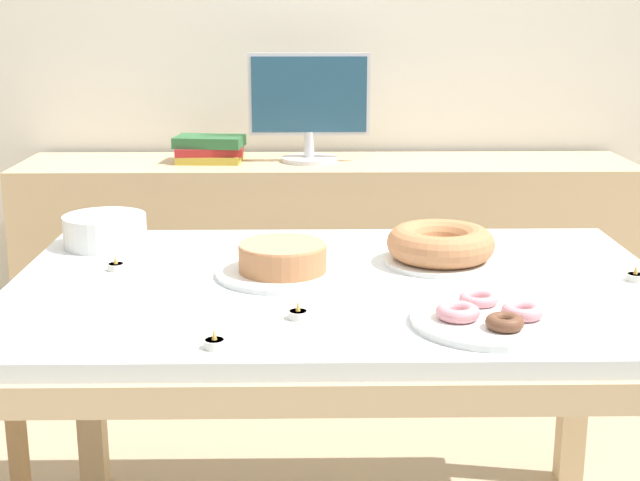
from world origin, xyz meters
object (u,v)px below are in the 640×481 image
at_px(computer_monitor, 309,108).
at_px(book_stack, 210,149).
at_px(cake_golden_bundt, 440,246).
at_px(pastry_platter, 490,318).
at_px(plate_stack, 105,230).
at_px(tealight_near_front, 298,314).
at_px(cake_chocolate_round, 283,262).
at_px(tealight_centre, 214,343).
at_px(tealight_left_edge, 116,266).
at_px(tealight_near_cakes, 635,276).

xyz_separation_m(computer_monitor, book_stack, (-0.35, 0.00, -0.14)).
xyz_separation_m(computer_monitor, cake_golden_bundt, (0.31, -1.09, -0.21)).
bearing_deg(book_stack, pastry_platter, -65.38).
height_order(computer_monitor, book_stack, computer_monitor).
relative_size(book_stack, pastry_platter, 0.82).
xyz_separation_m(plate_stack, tealight_near_front, (0.50, -0.57, -0.03)).
bearing_deg(tealight_near_front, plate_stack, 131.40).
height_order(plate_stack, tealight_near_front, plate_stack).
xyz_separation_m(book_stack, cake_chocolate_round, (0.29, -1.18, -0.08)).
relative_size(tealight_near_front, tealight_centre, 1.00).
bearing_deg(cake_golden_bundt, tealight_centre, -131.83).
bearing_deg(tealight_left_edge, tealight_near_front, -38.66).
height_order(book_stack, pastry_platter, book_stack).
relative_size(computer_monitor, plate_stack, 2.02).
relative_size(tealight_left_edge, tealight_near_cakes, 1.00).
xyz_separation_m(computer_monitor, tealight_near_front, (-0.03, -1.47, -0.24)).
distance_m(plate_stack, tealight_left_edge, 0.24).
xyz_separation_m(cake_chocolate_round, tealight_centre, (-0.11, -0.45, -0.02)).
bearing_deg(tealight_near_cakes, computer_monitor, 120.36).
distance_m(book_stack, cake_chocolate_round, 1.22).
xyz_separation_m(tealight_near_cakes, tealight_near_front, (-0.75, -0.24, 0.00)).
xyz_separation_m(pastry_platter, tealight_near_front, (-0.37, 0.04, -0.00)).
bearing_deg(tealight_centre, book_stack, 96.13).
xyz_separation_m(book_stack, tealight_near_front, (0.32, -1.47, -0.10)).
height_order(computer_monitor, tealight_centre, computer_monitor).
bearing_deg(plate_stack, pastry_platter, -34.77).
xyz_separation_m(cake_chocolate_round, cake_golden_bundt, (0.37, 0.09, 0.01)).
relative_size(cake_chocolate_round, cake_golden_bundt, 1.13).
distance_m(book_stack, tealight_near_front, 1.51).
relative_size(cake_golden_bundt, tealight_left_edge, 6.73).
bearing_deg(tealight_left_edge, book_stack, 84.82).
xyz_separation_m(cake_chocolate_round, plate_stack, (-0.46, 0.27, 0.01)).
bearing_deg(cake_chocolate_round, tealight_left_edge, 172.83).
xyz_separation_m(cake_chocolate_round, tealight_left_edge, (-0.39, 0.05, -0.02)).
relative_size(cake_golden_bundt, tealight_near_cakes, 6.73).
xyz_separation_m(computer_monitor, tealight_left_edge, (-0.45, -1.13, -0.24)).
relative_size(plate_stack, tealight_near_cakes, 5.25).
height_order(tealight_near_cakes, tealight_near_front, same).
height_order(cake_golden_bundt, tealight_near_front, cake_golden_bundt).
height_order(book_stack, tealight_left_edge, book_stack).
xyz_separation_m(tealight_left_edge, tealight_near_cakes, (1.18, -0.10, 0.00)).
bearing_deg(tealight_near_cakes, cake_chocolate_round, 176.22).
bearing_deg(tealight_near_cakes, tealight_centre, -156.36).
xyz_separation_m(book_stack, pastry_platter, (0.69, -1.51, -0.10)).
relative_size(cake_golden_bundt, pastry_platter, 0.87).
height_order(tealight_near_cakes, tealight_centre, same).
xyz_separation_m(tealight_near_cakes, tealight_centre, (-0.90, -0.39, 0.00)).
height_order(cake_golden_bundt, tealight_left_edge, cake_golden_bundt).
height_order(computer_monitor, tealight_left_edge, computer_monitor).
bearing_deg(pastry_platter, book_stack, 114.62).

